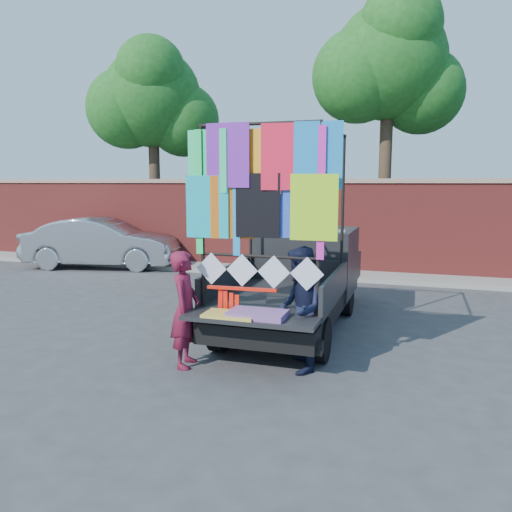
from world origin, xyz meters
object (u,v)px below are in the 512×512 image
(sedan, at_px, (102,243))
(woman, at_px, (185,309))
(pickup_truck, at_px, (301,275))
(man, at_px, (300,309))

(sedan, relative_size, woman, 2.79)
(pickup_truck, bearing_deg, woman, -109.46)
(pickup_truck, relative_size, sedan, 1.16)
(sedan, xyz_separation_m, man, (7.43, -6.23, 0.10))
(pickup_truck, height_order, sedan, pickup_truck)
(man, bearing_deg, sedan, -146.44)
(pickup_truck, xyz_separation_m, sedan, (-6.88, 3.78, -0.09))
(sedan, bearing_deg, man, -142.55)
(sedan, relative_size, man, 2.66)
(sedan, bearing_deg, woman, -150.50)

